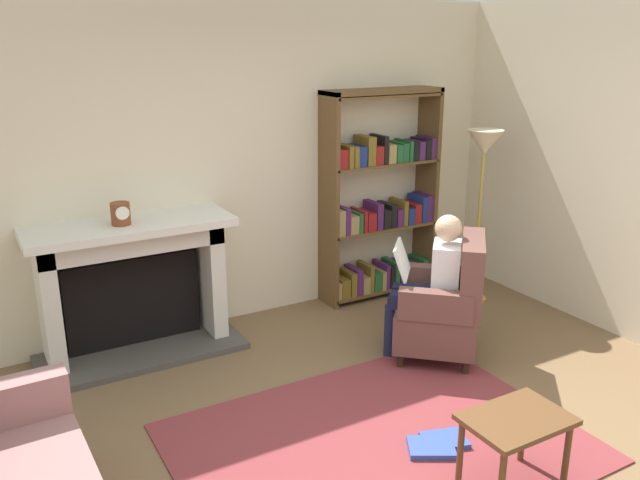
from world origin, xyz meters
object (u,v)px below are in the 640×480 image
(mantel_clock, at_px, (121,214))
(bookshelf, at_px, (381,202))
(seated_reader, at_px, (432,280))
(armchair_reading, at_px, (446,306))
(fireplace, at_px, (133,282))
(floor_lamp, at_px, (484,158))
(side_table, at_px, (516,429))

(mantel_clock, bearing_deg, bookshelf, 3.24)
(seated_reader, bearing_deg, armchair_reading, 90.00)
(seated_reader, bearing_deg, fireplace, -79.75)
(mantel_clock, relative_size, floor_lamp, 0.10)
(mantel_clock, bearing_deg, armchair_reading, -29.72)
(mantel_clock, relative_size, armchair_reading, 0.17)
(seated_reader, height_order, floor_lamp, floor_lamp)
(side_table, bearing_deg, mantel_clock, 118.10)
(bookshelf, height_order, armchair_reading, bookshelf)
(seated_reader, relative_size, side_table, 2.04)
(bookshelf, height_order, side_table, bookshelf)
(fireplace, height_order, seated_reader, seated_reader)
(bookshelf, distance_m, floor_lamp, 1.00)
(bookshelf, relative_size, floor_lamp, 1.21)
(mantel_clock, xyz_separation_m, seated_reader, (2.01, -1.12, -0.53))
(mantel_clock, xyz_separation_m, side_table, (1.39, -2.61, -0.76))
(side_table, bearing_deg, seated_reader, 67.42)
(seated_reader, distance_m, side_table, 1.63)
(seated_reader, bearing_deg, bookshelf, -155.08)
(armchair_reading, xyz_separation_m, seated_reader, (-0.09, 0.08, 0.20))
(mantel_clock, height_order, bookshelf, bookshelf)
(bookshelf, height_order, floor_lamp, bookshelf)
(seated_reader, relative_size, floor_lamp, 0.71)
(fireplace, height_order, side_table, fireplace)
(fireplace, bearing_deg, armchair_reading, -32.58)
(floor_lamp, bearing_deg, fireplace, 169.42)
(armchair_reading, bearing_deg, side_table, 15.73)
(mantel_clock, xyz_separation_m, armchair_reading, (2.10, -1.20, -0.73))
(bookshelf, distance_m, side_table, 2.97)
(mantel_clock, distance_m, bookshelf, 2.42)
(mantel_clock, bearing_deg, fireplace, 58.48)
(bookshelf, bearing_deg, fireplace, -179.19)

